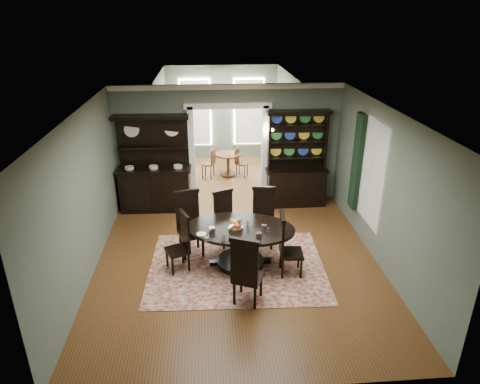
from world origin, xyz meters
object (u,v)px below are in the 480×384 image
object	(u,v)px
dining_table	(240,239)
welsh_dresser	(296,171)
parlor_table	(228,161)
sideboard	(155,178)

from	to	relation	value
dining_table	welsh_dresser	size ratio (longest dim) A/B	0.95
welsh_dresser	dining_table	bearing A→B (deg)	-120.46
welsh_dresser	parlor_table	size ratio (longest dim) A/B	3.24
parlor_table	dining_table	bearing A→B (deg)	-90.35
sideboard	parlor_table	xyz separation A→B (m)	(1.90, 2.11, -0.37)
parlor_table	sideboard	bearing A→B (deg)	-132.00
sideboard	welsh_dresser	xyz separation A→B (m)	(3.49, 0.01, 0.05)
sideboard	parlor_table	bearing A→B (deg)	49.88
sideboard	welsh_dresser	bearing A→B (deg)	2.10
sideboard	welsh_dresser	size ratio (longest dim) A/B	0.98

